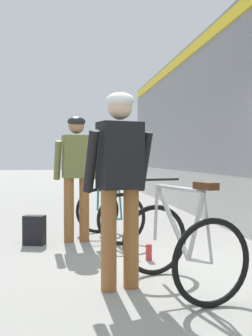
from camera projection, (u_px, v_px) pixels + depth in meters
ground_plane at (202, 275)px, 4.31m from camera, size 80.00×80.00×0.00m
cyclist_near_in_olive at (76, 167)px, 6.04m from camera, size 0.64×0.37×1.76m
cyclist_far_in_dark at (120, 172)px, 3.84m from camera, size 0.66×0.42×1.76m
bicycle_near_teal at (109, 211)px, 6.27m from camera, size 0.95×1.21×0.99m
bicycle_far_silver at (180, 245)px, 3.84m from camera, size 0.94×1.21×0.99m
backpack_on_platform at (34, 230)px, 5.83m from camera, size 0.32×0.25×0.40m
water_bottle_near_the_bikes at (149, 252)px, 4.94m from camera, size 0.07×0.07×0.18m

